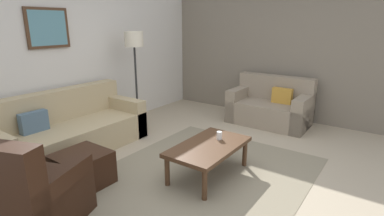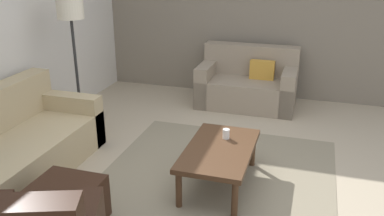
% 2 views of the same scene
% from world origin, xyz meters
% --- Properties ---
extents(ground_plane, '(8.00, 8.00, 0.00)m').
position_xyz_m(ground_plane, '(0.00, 0.00, 0.00)').
color(ground_plane, tan).
extents(rear_partition, '(6.00, 0.12, 2.80)m').
position_xyz_m(rear_partition, '(0.00, 2.60, 1.40)').
color(rear_partition, silver).
rests_on(rear_partition, ground_plane).
extents(stone_feature_panel, '(0.12, 5.20, 2.80)m').
position_xyz_m(stone_feature_panel, '(3.00, 0.00, 1.40)').
color(stone_feature_panel, slate).
rests_on(stone_feature_panel, ground_plane).
extents(area_rug, '(2.80, 2.38, 0.01)m').
position_xyz_m(area_rug, '(0.00, 0.00, 0.00)').
color(area_rug, gray).
rests_on(area_rug, ground_plane).
extents(couch_main, '(2.22, 0.94, 0.88)m').
position_xyz_m(couch_main, '(-0.52, 2.09, 0.30)').
color(couch_main, tan).
rests_on(couch_main, ground_plane).
extents(couch_loveseat, '(0.83, 1.44, 0.88)m').
position_xyz_m(couch_loveseat, '(2.47, 0.08, 0.30)').
color(couch_loveseat, gray).
rests_on(couch_loveseat, ground_plane).
extents(armchair_leather, '(1.03, 1.03, 0.95)m').
position_xyz_m(armchair_leather, '(-1.77, 0.75, 0.31)').
color(armchair_leather, black).
rests_on(armchair_leather, ground_plane).
extents(ottoman, '(0.56, 0.56, 0.40)m').
position_xyz_m(ottoman, '(-1.00, 1.04, 0.20)').
color(ottoman, black).
rests_on(ottoman, ground_plane).
extents(coffee_table, '(1.10, 0.64, 0.41)m').
position_xyz_m(coffee_table, '(0.06, -0.05, 0.36)').
color(coffee_table, '#472D1C').
rests_on(coffee_table, ground_plane).
extents(cup, '(0.07, 0.07, 0.10)m').
position_xyz_m(cup, '(0.28, -0.06, 0.46)').
color(cup, white).
rests_on(cup, coffee_table).
extents(lamp_standing, '(0.32, 0.32, 1.71)m').
position_xyz_m(lamp_standing, '(0.88, 2.02, 1.41)').
color(lamp_standing, black).
rests_on(lamp_standing, ground_plane).
extents(framed_artwork, '(0.64, 0.04, 0.58)m').
position_xyz_m(framed_artwork, '(-0.36, 2.51, 1.77)').
color(framed_artwork, '#472D1C').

